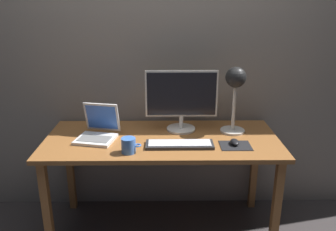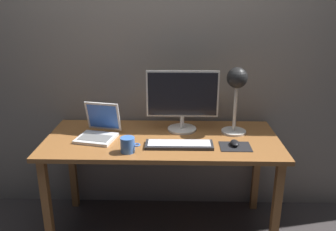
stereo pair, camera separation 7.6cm
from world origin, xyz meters
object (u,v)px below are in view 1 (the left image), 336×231
at_px(desk_lamp, 235,86).
at_px(coffee_mug, 129,145).
at_px(laptop, 99,129).
at_px(mouse, 235,142).
at_px(monitor, 181,98).
at_px(keyboard_main, 180,144).

height_order(desk_lamp, coffee_mug, desk_lamp).
relative_size(desk_lamp, coffee_mug, 3.77).
height_order(laptop, mouse, laptop).
bearing_deg(desk_lamp, monitor, 173.78).
distance_m(laptop, desk_lamp, 0.99).
bearing_deg(mouse, coffee_mug, -170.70).
xyz_separation_m(mouse, coffee_mug, (-0.68, -0.11, 0.03)).
relative_size(keyboard_main, laptop, 1.40).
distance_m(laptop, coffee_mug, 0.34).
xyz_separation_m(monitor, laptop, (-0.57, -0.14, -0.18)).
relative_size(monitor, mouse, 5.31).
height_order(keyboard_main, mouse, mouse).
distance_m(keyboard_main, desk_lamp, 0.57).
relative_size(monitor, laptop, 1.62).
distance_m(desk_lamp, mouse, 0.40).
bearing_deg(keyboard_main, mouse, 2.48).
distance_m(monitor, coffee_mug, 0.55).
xyz_separation_m(monitor, coffee_mug, (-0.34, -0.39, -0.19)).
bearing_deg(laptop, keyboard_main, -15.81).
relative_size(keyboard_main, mouse, 4.59).
height_order(monitor, desk_lamp, desk_lamp).
bearing_deg(monitor, laptop, -166.66).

